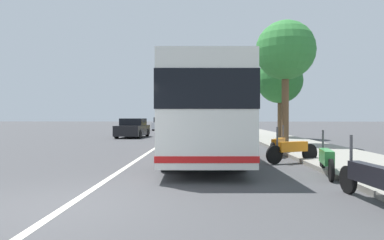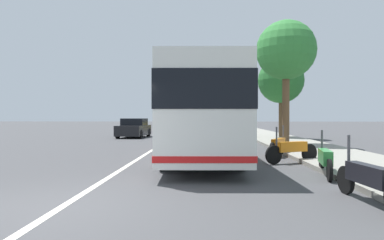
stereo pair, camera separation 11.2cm
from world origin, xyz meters
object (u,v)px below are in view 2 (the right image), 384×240
object	(u,v)px
motorcycle_nearest_curb	(279,145)
car_behind_bus	(134,129)
car_ahead_same_lane	(200,124)
coach_bus	(200,111)
car_oncoming	(164,124)
motorcycle_mid_row	(292,149)
car_side_street	(178,123)
roadside_tree_mid_block	(286,51)
motorcycle_angled	(325,160)
roadside_tree_far_block	(281,81)
motorcycle_by_tree	(368,179)

from	to	relation	value
motorcycle_nearest_curb	car_behind_bus	xyz separation A→B (m)	(12.22, 8.58, 0.22)
car_ahead_same_lane	coach_bus	bearing A→B (deg)	-178.66
motorcycle_nearest_curb	car_oncoming	bearing A→B (deg)	44.98
motorcycle_mid_row	car_side_street	bearing A→B (deg)	-105.41
car_ahead_same_lane	roadside_tree_mid_block	world-z (taller)	roadside_tree_mid_block
motorcycle_nearest_curb	motorcycle_angled	bearing A→B (deg)	-148.42
coach_bus	motorcycle_angled	xyz separation A→B (m)	(-4.67, -3.47, -1.41)
car_side_street	car_oncoming	world-z (taller)	car_oncoming
car_side_street	roadside_tree_far_block	size ratio (longest dim) A/B	0.79
car_side_street	roadside_tree_far_block	world-z (taller)	roadside_tree_far_block
motorcycle_angled	car_ahead_same_lane	world-z (taller)	car_ahead_same_lane
motorcycle_mid_row	motorcycle_nearest_curb	bearing A→B (deg)	-114.39
motorcycle_by_tree	roadside_tree_mid_block	world-z (taller)	roadside_tree_mid_block
motorcycle_nearest_curb	car_side_street	size ratio (longest dim) A/B	0.44
motorcycle_by_tree	car_ahead_same_lane	size ratio (longest dim) A/B	0.51
motorcycle_angled	roadside_tree_far_block	world-z (taller)	roadside_tree_far_block
motorcycle_angled	car_side_street	distance (m)	44.83
motorcycle_angled	car_oncoming	bearing A→B (deg)	26.93
car_ahead_same_lane	motorcycle_angled	bearing A→B (deg)	-172.51
coach_bus	car_behind_bus	xyz separation A→B (m)	(12.01, 5.38, -1.17)
car_oncoming	coach_bus	bearing A→B (deg)	13.23
coach_bus	motorcycle_nearest_curb	xyz separation A→B (m)	(-0.21, -3.20, -1.39)
car_oncoming	roadside_tree_mid_block	xyz separation A→B (m)	(-21.78, -9.46, 4.48)
coach_bus	motorcycle_nearest_curb	distance (m)	3.50
car_behind_bus	car_side_street	size ratio (longest dim) A/B	0.85
coach_bus	roadside_tree_far_block	bearing A→B (deg)	-30.05
motorcycle_angled	roadside_tree_far_block	xyz separation A→B (m)	(15.55, -2.34, 3.83)
car_behind_bus	car_oncoming	world-z (taller)	car_oncoming
motorcycle_nearest_curb	roadside_tree_far_block	world-z (taller)	roadside_tree_far_block
motorcycle_by_tree	car_side_street	world-z (taller)	car_side_street
car_behind_bus	car_oncoming	size ratio (longest dim) A/B	1.01
car_behind_bus	car_ahead_same_lane	world-z (taller)	same
roadside_tree_mid_block	motorcycle_mid_row	bearing A→B (deg)	168.13
motorcycle_mid_row	roadside_tree_mid_block	world-z (taller)	roadside_tree_mid_block
motorcycle_nearest_curb	car_side_street	distance (m)	40.40
car_ahead_same_lane	roadside_tree_far_block	world-z (taller)	roadside_tree_far_block
motorcycle_mid_row	car_side_street	distance (m)	42.28
coach_bus	roadside_tree_far_block	size ratio (longest dim) A/B	2.01
motorcycle_mid_row	coach_bus	bearing A→B (deg)	-58.77
roadside_tree_mid_block	roadside_tree_far_block	size ratio (longest dim) A/B	1.15
car_oncoming	motorcycle_by_tree	bearing A→B (deg)	16.24
motorcycle_mid_row	car_oncoming	xyz separation A→B (m)	(28.39, 8.07, 0.24)
motorcycle_mid_row	roadside_tree_mid_block	distance (m)	8.25
motorcycle_nearest_curb	car_side_street	world-z (taller)	car_side_street
car_behind_bus	roadside_tree_mid_block	bearing A→B (deg)	56.59
car_behind_bus	roadside_tree_mid_block	distance (m)	13.30
motorcycle_mid_row	car_ahead_same_lane	xyz separation A→B (m)	(29.04, 3.60, 0.23)
car_side_street	roadside_tree_mid_block	world-z (taller)	roadside_tree_mid_block
car_behind_bus	car_ahead_same_lane	bearing A→B (deg)	164.91
motorcycle_angled	motorcycle_nearest_curb	world-z (taller)	motorcycle_nearest_curb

